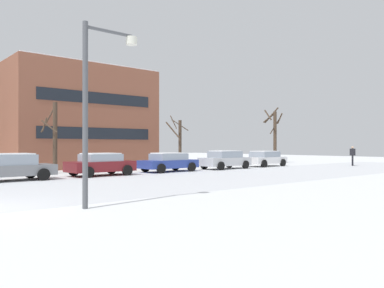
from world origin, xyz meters
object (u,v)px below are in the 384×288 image
Objects in this scene: parked_car_blue at (169,162)px; parked_car_silver at (225,160)px; street_lamp at (96,94)px; parked_car_maroon at (101,164)px; pedestrian_crossing at (353,154)px; parked_car_gray at (8,167)px; parked_car_white at (265,158)px.

parked_car_blue is 5.29m from parked_car_silver.
parked_car_silver reaches higher than parked_car_blue.
parked_car_silver is at bearing 33.40° from street_lamp.
pedestrian_crossing reaches higher than parked_car_maroon.
street_lamp reaches higher than parked_car_blue.
parked_car_gray is (0.47, 10.83, -2.65)m from street_lamp.
parked_car_silver is 12.69m from pedestrian_crossing.
parked_car_maroon is 0.96× the size of parked_car_white.
parked_car_maroon reaches higher than parked_car_white.
parked_car_maroon is 2.28× the size of pedestrian_crossing.
parked_car_silver is (10.57, -0.16, 0.02)m from parked_car_maroon.
pedestrian_crossing reaches higher than parked_car_gray.
pedestrian_crossing is at bearing -8.77° from parked_car_gray.
street_lamp reaches higher than parked_car_gray.
pedestrian_crossing is (27.82, -4.29, 0.30)m from parked_car_gray.
parked_car_white is at bearing 145.49° from pedestrian_crossing.
street_lamp is at bearing -152.75° from parked_car_white.
parked_car_silver reaches higher than parked_car_maroon.
parked_car_maroon is (5.76, 10.92, -2.67)m from street_lamp.
parked_car_blue is at bearing 45.09° from street_lamp.
parked_car_white is at bearing 0.81° from parked_car_gray.
parked_car_maroon is 0.96× the size of parked_car_blue.
pedestrian_crossing reaches higher than parked_car_silver.
parked_car_white is at bearing 27.25° from street_lamp.
parked_car_blue is (5.29, 0.15, -0.02)m from parked_car_maroon.
pedestrian_crossing is at bearing -19.46° from parked_car_silver.
parked_car_silver is at bearing -3.35° from parked_car_blue.
parked_car_gray is at bearing -178.69° from parked_car_blue.
parked_car_white is (21.61, 11.13, -2.68)m from street_lamp.
parked_car_gray is 1.03× the size of parked_car_silver.
parked_car_maroon is 5.29m from parked_car_blue.
parked_car_gray is 2.57× the size of pedestrian_crossing.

